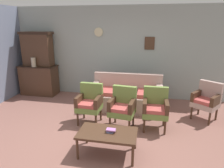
{
  "coord_description": "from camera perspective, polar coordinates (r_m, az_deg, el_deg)",
  "views": [
    {
      "loc": [
        0.97,
        -3.3,
        2.18
      ],
      "look_at": [
        0.11,
        1.02,
        0.85
      ],
      "focal_mm": 31.91,
      "sensor_mm": 36.0,
      "label": 1
    }
  ],
  "objects": [
    {
      "name": "coffee_table",
      "position": [
        3.5,
        -1.32,
        -14.27
      ],
      "size": [
        1.0,
        0.56,
        0.42
      ],
      "color": "#472D1E",
      "rests_on": "ground"
    },
    {
      "name": "vase_on_cabinet",
      "position": [
        6.51,
        -21.56,
        5.83
      ],
      "size": [
        0.14,
        0.14,
        0.28
      ],
      "primitive_type": "cylinder",
      "color": "#B3A78B",
      "rests_on": "side_cabinet"
    },
    {
      "name": "book_stack_on_table",
      "position": [
        3.46,
        -0.3,
        -13.15
      ],
      "size": [
        0.16,
        0.11,
        0.06
      ],
      "color": "#717CAB",
      "rests_on": "coffee_table"
    },
    {
      "name": "floral_couch",
      "position": [
        5.33,
        4.16,
        -3.57
      ],
      "size": [
        1.86,
        0.82,
        0.9
      ],
      "color": "tan",
      "rests_on": "ground"
    },
    {
      "name": "side_cabinet",
      "position": [
        6.77,
        -20.09,
        1.11
      ],
      "size": [
        1.16,
        0.55,
        0.93
      ],
      "color": "#472D1E",
      "rests_on": "ground"
    },
    {
      "name": "wingback_chair_by_fireplace",
      "position": [
        5.14,
        25.48,
        -3.98
      ],
      "size": [
        0.71,
        0.7,
        0.9
      ],
      "color": "tan",
      "rests_on": "ground"
    },
    {
      "name": "armchair_by_doorway",
      "position": [
        4.52,
        -6.38,
        -5.11
      ],
      "size": [
        0.53,
        0.51,
        0.9
      ],
      "color": "olive",
      "rests_on": "ground"
    },
    {
      "name": "ground_plane",
      "position": [
        4.07,
        -4.53,
        -15.61
      ],
      "size": [
        7.68,
        7.68,
        0.0
      ],
      "primitive_type": "plane",
      "color": "#84564C"
    },
    {
      "name": "wall_back_with_decor",
      "position": [
        6.06,
        1.94,
        8.97
      ],
      "size": [
        6.4,
        0.09,
        2.7
      ],
      "color": "#939E99",
      "rests_on": "ground"
    },
    {
      "name": "armchair_row_middle",
      "position": [
        4.29,
        3.08,
        -6.27
      ],
      "size": [
        0.57,
        0.55,
        0.9
      ],
      "color": "olive",
      "rests_on": "ground"
    },
    {
      "name": "armchair_near_cabinet",
      "position": [
        4.34,
        12.28,
        -6.41
      ],
      "size": [
        0.53,
        0.5,
        0.9
      ],
      "color": "olive",
      "rests_on": "ground"
    },
    {
      "name": "cabinet_upper_hutch",
      "position": [
        6.65,
        -20.59,
        9.48
      ],
      "size": [
        0.99,
        0.38,
        1.03
      ],
      "color": "#472D1E",
      "rests_on": "side_cabinet"
    }
  ]
}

